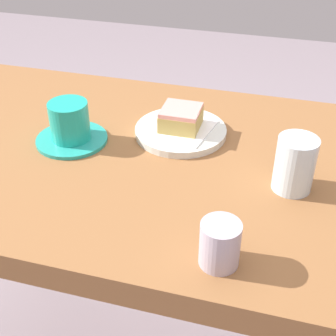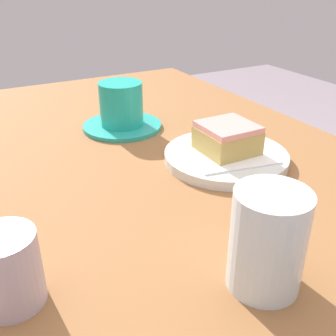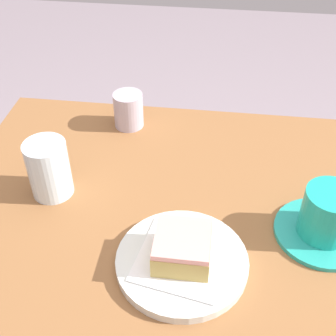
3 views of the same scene
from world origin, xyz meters
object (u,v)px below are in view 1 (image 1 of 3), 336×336
object	(u,v)px
donut_glazed_square	(181,118)
coffee_cup	(70,125)
plate_glazed_square	(181,131)
water_glass	(295,164)
sugar_jar	(220,244)

from	to	relation	value
donut_glazed_square	coffee_cup	size ratio (longest dim) A/B	0.54
plate_glazed_square	coffee_cup	bearing A→B (deg)	-157.52
coffee_cup	water_glass	bearing A→B (deg)	-5.31
donut_glazed_square	water_glass	distance (m)	0.28
sugar_jar	coffee_cup	bearing A→B (deg)	144.18
donut_glazed_square	sugar_jar	world-z (taller)	sugar_jar
plate_glazed_square	sugar_jar	size ratio (longest dim) A/B	2.66
plate_glazed_square	water_glass	world-z (taller)	water_glass
plate_glazed_square	coffee_cup	world-z (taller)	coffee_cup
plate_glazed_square	water_glass	bearing A→B (deg)	-28.48
coffee_cup	sugar_jar	size ratio (longest dim) A/B	2.03
water_glass	coffee_cup	world-z (taller)	water_glass
plate_glazed_square	donut_glazed_square	distance (m)	0.03
donut_glazed_square	coffee_cup	world-z (taller)	coffee_cup
water_glass	coffee_cup	size ratio (longest dim) A/B	0.69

